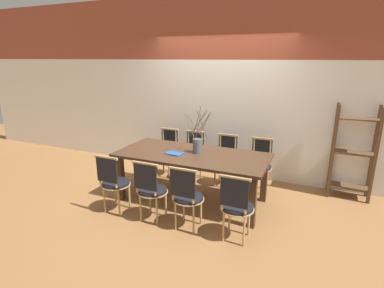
% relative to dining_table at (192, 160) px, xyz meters
% --- Properties ---
extents(ground_plane, '(16.00, 16.00, 0.00)m').
position_rel_dining_table_xyz_m(ground_plane, '(0.00, 0.00, -0.65)').
color(ground_plane, olive).
extents(wall_rear, '(12.00, 0.06, 3.20)m').
position_rel_dining_table_xyz_m(wall_rear, '(0.00, 1.30, 0.95)').
color(wall_rear, silver).
rests_on(wall_rear, ground_plane).
extents(dining_table, '(2.24, 1.02, 0.75)m').
position_rel_dining_table_xyz_m(dining_table, '(0.00, 0.00, 0.00)').
color(dining_table, '#422B1C').
rests_on(dining_table, ground_plane).
extents(chair_near_leftend, '(0.41, 0.41, 0.87)m').
position_rel_dining_table_xyz_m(chair_near_leftend, '(-0.85, -0.78, -0.18)').
color(chair_near_leftend, black).
rests_on(chair_near_leftend, ground_plane).
extents(chair_near_left, '(0.41, 0.41, 0.87)m').
position_rel_dining_table_xyz_m(chair_near_left, '(-0.25, -0.78, -0.18)').
color(chair_near_left, black).
rests_on(chair_near_left, ground_plane).
extents(chair_near_center, '(0.41, 0.41, 0.87)m').
position_rel_dining_table_xyz_m(chair_near_center, '(0.27, -0.78, -0.18)').
color(chair_near_center, black).
rests_on(chair_near_center, ground_plane).
extents(chair_near_right, '(0.41, 0.41, 0.87)m').
position_rel_dining_table_xyz_m(chair_near_right, '(0.90, -0.78, -0.18)').
color(chair_near_right, black).
rests_on(chair_near_right, ground_plane).
extents(chair_far_leftend, '(0.41, 0.41, 0.87)m').
position_rel_dining_table_xyz_m(chair_far_leftend, '(-0.84, 0.78, -0.18)').
color(chair_far_leftend, black).
rests_on(chair_far_leftend, ground_plane).
extents(chair_far_left, '(0.41, 0.41, 0.87)m').
position_rel_dining_table_xyz_m(chair_far_left, '(-0.32, 0.78, -0.18)').
color(chair_far_left, black).
rests_on(chair_far_left, ground_plane).
extents(chair_far_center, '(0.41, 0.41, 0.87)m').
position_rel_dining_table_xyz_m(chair_far_center, '(0.28, 0.78, -0.18)').
color(chair_far_center, black).
rests_on(chair_far_center, ground_plane).
extents(chair_far_right, '(0.41, 0.41, 0.87)m').
position_rel_dining_table_xyz_m(chair_far_right, '(0.87, 0.78, -0.18)').
color(chair_far_right, black).
rests_on(chair_far_right, ground_plane).
extents(vase_centerpiece, '(0.38, 0.37, 0.69)m').
position_rel_dining_table_xyz_m(vase_centerpiece, '(0.05, 0.08, 0.22)').
color(vase_centerpiece, '#4C5156').
rests_on(vase_centerpiece, dining_table).
extents(book_stack, '(0.27, 0.21, 0.01)m').
position_rel_dining_table_xyz_m(book_stack, '(-0.24, -0.10, 0.10)').
color(book_stack, '#234C8C').
rests_on(book_stack, dining_table).
extents(shelving_rack, '(0.61, 0.30, 1.46)m').
position_rel_dining_table_xyz_m(shelving_rack, '(2.21, 1.08, 0.07)').
color(shelving_rack, '#513823').
rests_on(shelving_rack, ground_plane).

